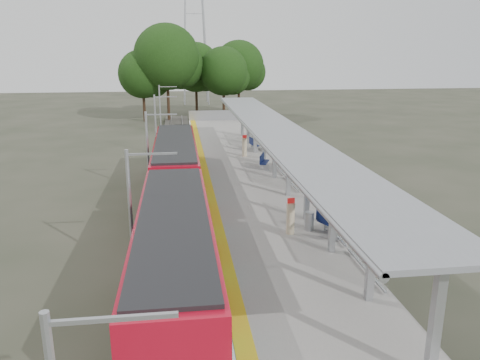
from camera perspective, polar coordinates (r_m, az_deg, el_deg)
name	(u,v)px	position (r m, az deg, el deg)	size (l,w,h in m)	color
trackbed	(177,185)	(32.84, -7.72, -0.64)	(3.00, 70.00, 0.24)	#59544C
platform	(241,178)	(33.00, 0.09, 0.27)	(6.00, 50.00, 1.00)	gray
tactile_strip	(204,172)	(32.65, -4.35, 0.98)	(0.60, 50.00, 0.02)	#C49317
end_fence	(214,115)	(57.17, -3.22, 7.88)	(6.00, 0.10, 1.20)	#9EA0A5
train	(175,196)	(23.96, -7.87, -1.95)	(2.74, 27.60, 3.62)	black
canopy	(275,135)	(28.78, 4.28, 5.50)	(3.27, 38.00, 3.66)	#9EA0A5
tree_cluster	(193,65)	(65.38, -5.76, 13.76)	(19.99, 13.13, 12.61)	#382316
catenary_masts	(149,150)	(31.27, -11.05, 3.66)	(2.08, 48.16, 5.40)	#9EA0A5
bench_near	(331,223)	(21.83, 11.01, -5.16)	(1.15, 1.68, 1.11)	#0F1B4F
bench_mid	(263,161)	(33.56, 2.87, 2.34)	(0.96, 1.58, 1.03)	#0F1B4F
bench_far	(253,144)	(39.90, 1.63, 4.47)	(0.67, 1.54, 1.02)	#0F1B4F
info_pillar_near	(290,218)	(21.66, 6.18, -4.66)	(0.39, 0.39, 1.73)	#C5B490
info_pillar_far	(245,147)	(37.35, 0.56, 4.04)	(0.39, 0.39, 1.73)	#C5B490
litter_bin	(309,221)	(22.31, 8.44, -4.97)	(0.43, 0.43, 0.88)	#9EA0A5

